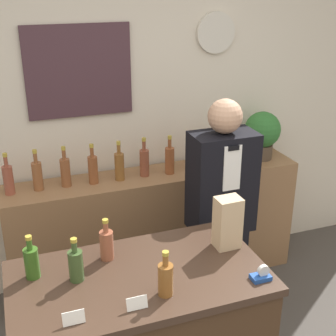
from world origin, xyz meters
TOP-DOWN VIEW (x-y plane):
  - back_wall at (-0.00, 2.00)m, footprint 5.20×0.09m
  - back_shelf at (0.23, 1.76)m, footprint 2.18×0.37m
  - shopkeeper at (0.46, 1.17)m, footprint 0.40×0.25m
  - potted_plant at (1.10, 1.77)m, footprint 0.28×0.28m
  - paper_bag at (0.23, 0.64)m, footprint 0.13×0.10m
  - tape_dispenser at (0.26, 0.33)m, footprint 0.09×0.06m
  - price_card_left at (-0.60, 0.33)m, footprint 0.09×0.02m
  - price_card_right at (-0.34, 0.33)m, footprint 0.09×0.02m
  - counter_bottle_0 at (-0.72, 0.71)m, footprint 0.07×0.07m
  - counter_bottle_1 at (-0.54, 0.61)m, footprint 0.07×0.07m
  - counter_bottle_2 at (-0.37, 0.74)m, footprint 0.07×0.07m
  - counter_bottle_3 at (-0.19, 0.38)m, footprint 0.07×0.07m
  - shelf_bottle_0 at (-0.78, 1.77)m, footprint 0.07×0.07m
  - shelf_bottle_1 at (-0.60, 1.77)m, footprint 0.07×0.07m
  - shelf_bottle_2 at (-0.41, 1.77)m, footprint 0.07×0.07m
  - shelf_bottle_3 at (-0.23, 1.75)m, footprint 0.07×0.07m
  - shelf_bottle_4 at (-0.04, 1.75)m, footprint 0.07×0.07m
  - shelf_bottle_5 at (0.14, 1.76)m, footprint 0.07×0.07m
  - shelf_bottle_6 at (0.33, 1.74)m, footprint 0.07×0.07m
  - shelf_bottle_7 at (0.51, 1.74)m, footprint 0.07×0.07m
  - shelf_bottle_8 at (0.70, 1.77)m, footprint 0.07×0.07m
  - shelf_bottle_9 at (0.88, 1.77)m, footprint 0.07×0.07m

SIDE VIEW (x-z plane):
  - back_shelf at x=0.23m, z-range 0.00..0.91m
  - shopkeeper at x=0.46m, z-range 0.00..1.58m
  - tape_dispenser at x=0.26m, z-range 0.94..1.02m
  - price_card_left at x=-0.60m, z-range 0.96..1.01m
  - price_card_right at x=-0.34m, z-range 0.96..1.01m
  - shelf_bottle_0 at x=-0.78m, z-range 0.87..1.16m
  - shelf_bottle_1 at x=-0.60m, z-range 0.87..1.16m
  - shelf_bottle_2 at x=-0.41m, z-range 0.87..1.16m
  - shelf_bottle_3 at x=-0.23m, z-range 0.87..1.16m
  - shelf_bottle_4 at x=-0.04m, z-range 0.87..1.16m
  - shelf_bottle_5 at x=0.14m, z-range 0.87..1.16m
  - shelf_bottle_6 at x=0.33m, z-range 0.87..1.16m
  - shelf_bottle_7 at x=0.51m, z-range 0.87..1.16m
  - shelf_bottle_8 at x=0.70m, z-range 0.87..1.16m
  - shelf_bottle_9 at x=0.88m, z-range 0.87..1.16m
  - counter_bottle_0 at x=-0.72m, z-range 0.93..1.15m
  - counter_bottle_1 at x=-0.54m, z-range 0.93..1.15m
  - counter_bottle_2 at x=-0.37m, z-range 0.93..1.15m
  - counter_bottle_3 at x=-0.19m, z-range 0.93..1.15m
  - paper_bag at x=0.23m, z-range 0.96..1.23m
  - potted_plant at x=1.10m, z-range 0.93..1.30m
  - back_wall at x=0.00m, z-range 0.01..2.71m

